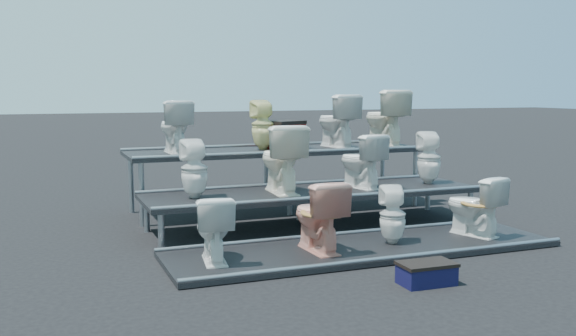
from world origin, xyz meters
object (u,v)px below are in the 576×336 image
object	(u,v)px
toilet_1	(318,216)
toilet_10	(337,121)
red_crate	(284,136)
toilet_0	(213,228)
toilet_7	(429,158)
toilet_2	(393,215)
toilet_8	(175,127)
toilet_5	(281,159)
toilet_9	(263,125)
step_stool	(426,275)
toilet_6	(361,161)
toilet_11	(384,118)
toilet_3	(474,206)
toilet_4	(194,169)

from	to	relation	value
toilet_1	toilet_10	distance (m)	3.09
toilet_10	red_crate	distance (m)	0.83
toilet_0	toilet_7	world-z (taller)	toilet_7
toilet_2	toilet_8	bearing A→B (deg)	-36.07
toilet_5	toilet_1	bearing A→B (deg)	89.87
toilet_7	red_crate	xyz separation A→B (m)	(-1.54, 1.34, 0.23)
toilet_9	step_stool	xyz separation A→B (m)	(0.19, -3.82, -1.12)
toilet_6	toilet_11	distance (m)	1.76
toilet_8	red_crate	size ratio (longest dim) A/B	1.44
toilet_0	step_stool	size ratio (longest dim) A/B	1.37
toilet_3	toilet_0	bearing A→B (deg)	-16.77
toilet_0	red_crate	xyz separation A→B (m)	(1.75, 2.64, 0.65)
toilet_6	toilet_7	bearing A→B (deg)	170.13
toilet_9	toilet_5	bearing A→B (deg)	81.79
toilet_7	step_stool	xyz separation A→B (m)	(-1.69, -2.52, -0.72)
toilet_1	toilet_7	distance (m)	2.57
toilet_1	toilet_7	world-z (taller)	toilet_7
toilet_11	toilet_7	bearing A→B (deg)	86.13
toilet_2	toilet_11	xyz separation A→B (m)	(1.38, 2.60, 0.91)
red_crate	toilet_4	bearing A→B (deg)	-163.85
toilet_7	step_stool	world-z (taller)	toilet_7
toilet_0	toilet_1	world-z (taller)	toilet_1
toilet_1	toilet_5	world-z (taller)	toilet_5
red_crate	step_stool	world-z (taller)	red_crate
toilet_2	toilet_10	world-z (taller)	toilet_10
toilet_11	toilet_8	bearing A→B (deg)	-1.04
toilet_10	red_crate	xyz separation A→B (m)	(-0.80, 0.04, -0.21)
toilet_1	toilet_11	xyz separation A→B (m)	(2.25, 2.60, 0.85)
toilet_4	toilet_5	world-z (taller)	toilet_5
toilet_5	toilet_6	size ratio (longest dim) A/B	1.20
toilet_6	toilet_10	xyz separation A→B (m)	(0.28, 1.30, 0.44)
toilet_4	toilet_5	distance (m)	1.07
toilet_1	toilet_3	size ratio (longest dim) A/B	1.08
toilet_0	toilet_9	world-z (taller)	toilet_9
toilet_2	toilet_10	distance (m)	2.80
toilet_8	toilet_0	bearing A→B (deg)	85.10
toilet_11	red_crate	xyz separation A→B (m)	(-1.60, 0.04, -0.24)
toilet_4	toilet_5	bearing A→B (deg)	179.55
toilet_8	toilet_10	world-z (taller)	toilet_10
toilet_2	toilet_9	bearing A→B (deg)	-58.54
toilet_2	toilet_3	xyz separation A→B (m)	(1.05, 0.00, 0.03)
toilet_0	toilet_10	bearing A→B (deg)	-126.09
toilet_10	toilet_11	xyz separation A→B (m)	(0.80, 0.00, 0.03)
toilet_2	toilet_5	bearing A→B (deg)	-39.74
toilet_7	red_crate	world-z (taller)	red_crate
toilet_3	toilet_10	bearing A→B (deg)	-96.43
toilet_0	toilet_2	size ratio (longest dim) A/B	1.04
toilet_1	toilet_8	xyz separation A→B (m)	(-0.92, 2.60, 0.78)
toilet_2	toilet_11	size ratio (longest dim) A/B	0.75
toilet_2	toilet_4	size ratio (longest dim) A/B	0.92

